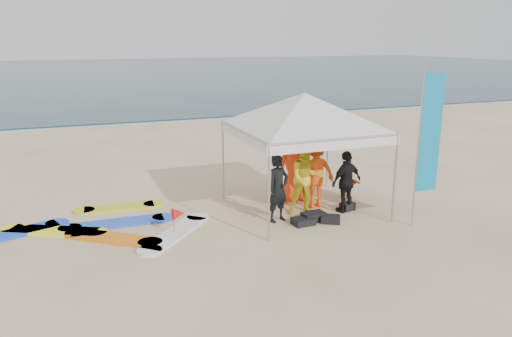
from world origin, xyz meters
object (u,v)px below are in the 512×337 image
object	(u,v)px
person_orange_a	(315,172)
person_seated	(347,181)
person_black_a	(278,188)
person_orange_b	(294,167)
canopy_tent	(305,93)
marker_pennant	(178,214)
person_black_b	(346,182)
surfboard_spread	(99,228)
feather_flag	(429,135)
person_yellow	(306,179)

from	to	relation	value
person_orange_a	person_seated	xyz separation A→B (m)	(1.25, 0.40, -0.48)
person_black_a	person_seated	distance (m)	2.80
person_orange_b	person_seated	world-z (taller)	person_orange_b
person_black_a	canopy_tent	world-z (taller)	canopy_tent
marker_pennant	person_black_b	bearing A→B (deg)	-0.41
person_black_a	surfboard_spread	size ratio (longest dim) A/B	0.30
canopy_tent	person_orange_a	bearing A→B (deg)	14.11
marker_pennant	surfboard_spread	world-z (taller)	marker_pennant
person_orange_b	marker_pennant	world-z (taller)	person_orange_b
person_orange_b	surfboard_spread	size ratio (longest dim) A/B	0.35
person_black_a	feather_flag	distance (m)	3.71
marker_pennant	canopy_tent	bearing A→B (deg)	8.85
person_seated	marker_pennant	size ratio (longest dim) A/B	1.43
person_black_a	marker_pennant	size ratio (longest dim) A/B	2.59
person_black_b	canopy_tent	distance (m)	2.49
person_orange_a	surfboard_spread	xyz separation A→B (m)	(-5.47, 0.38, -0.90)
feather_flag	person_black_b	bearing A→B (deg)	130.84
person_seated	canopy_tent	bearing A→B (deg)	99.72
person_black_a	person_yellow	bearing A→B (deg)	-4.61
person_yellow	person_orange_a	xyz separation A→B (m)	(0.45, 0.39, 0.02)
surfboard_spread	canopy_tent	bearing A→B (deg)	-5.41
canopy_tent	surfboard_spread	size ratio (longest dim) A/B	0.84
person_black_a	canopy_tent	xyz separation A→B (m)	(0.93, 0.54, 2.20)
person_seated	canopy_tent	size ratio (longest dim) A/B	0.20
person_black_a	person_yellow	xyz separation A→B (m)	(0.88, 0.25, 0.09)
person_yellow	marker_pennant	size ratio (longest dim) A/B	2.88
feather_flag	marker_pennant	distance (m)	6.01
surfboard_spread	person_yellow	bearing A→B (deg)	-8.73
person_orange_a	canopy_tent	bearing A→B (deg)	9.52
person_black_b	person_orange_b	distance (m)	1.56
person_yellow	canopy_tent	world-z (taller)	canopy_tent
person_orange_b	person_seated	xyz separation A→B (m)	(1.57, -0.22, -0.51)
marker_pennant	person_black_a	bearing A→B (deg)	-0.33
canopy_tent	person_black_b	bearing A→B (deg)	-30.06
person_orange_a	canopy_tent	world-z (taller)	canopy_tent
person_orange_b	person_seated	distance (m)	1.66
canopy_tent	marker_pennant	xyz separation A→B (m)	(-3.37, -0.53, -2.53)
canopy_tent	person_seated	bearing A→B (deg)	16.99
person_orange_b	feather_flag	size ratio (longest dim) A/B	0.52
person_black_a	marker_pennant	xyz separation A→B (m)	(-2.45, 0.01, -0.33)
person_orange_a	person_black_b	world-z (taller)	person_orange_a
person_yellow	person_orange_a	world-z (taller)	person_orange_a
person_seated	feather_flag	size ratio (longest dim) A/B	0.25
person_orange_a	surfboard_spread	size ratio (longest dim) A/B	0.34
person_seated	canopy_tent	world-z (taller)	canopy_tent
person_yellow	marker_pennant	bearing A→B (deg)	-167.85
person_seated	surfboard_spread	world-z (taller)	person_seated
person_black_b	person_black_a	bearing A→B (deg)	-13.52
person_orange_a	person_seated	world-z (taller)	person_orange_a
person_orange_b	canopy_tent	world-z (taller)	canopy_tent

